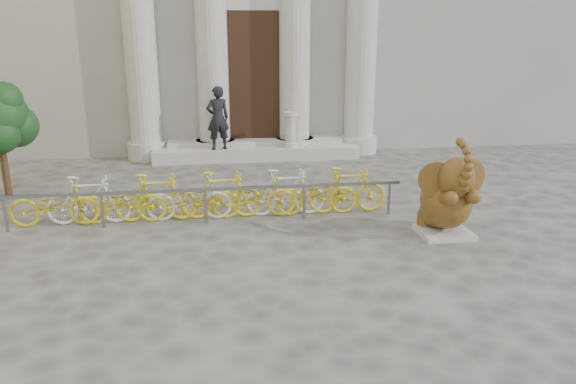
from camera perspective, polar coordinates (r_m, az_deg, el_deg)
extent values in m
plane|color=#474442|center=(8.01, 2.43, -12.17)|extent=(80.00, 80.00, 0.00)
cube|color=black|center=(16.92, -3.49, 11.50)|extent=(2.40, 0.16, 4.00)
cylinder|color=#A8A59E|center=(16.79, -15.01, 16.76)|extent=(0.90, 0.90, 8.00)
cylinder|color=#A8A59E|center=(16.68, -7.87, 17.15)|extent=(0.90, 0.90, 8.00)
cylinder|color=#A8A59E|center=(16.86, 0.69, 17.30)|extent=(0.90, 0.90, 8.00)
cylinder|color=#A8A59E|center=(17.27, 7.58, 17.15)|extent=(0.90, 0.90, 8.00)
cube|color=#A8A59E|center=(16.75, -3.23, 4.10)|extent=(6.00, 1.20, 0.36)
cube|color=#A8A59E|center=(11.12, 15.53, -3.94)|extent=(0.99, 0.90, 0.10)
ellipsoid|color=black|center=(11.19, 15.22, -1.94)|extent=(0.83, 0.80, 0.62)
ellipsoid|color=black|center=(10.94, 15.74, -0.92)|extent=(0.96, 1.19, 1.01)
cylinder|color=black|center=(11.25, 13.68, -2.61)|extent=(0.30, 0.30, 0.25)
cylinder|color=black|center=(11.46, 16.09, -2.44)|extent=(0.30, 0.30, 0.25)
cylinder|color=black|center=(10.47, 15.63, -0.61)|extent=(0.25, 0.58, 0.39)
cylinder|color=black|center=(10.65, 17.72, -0.49)|extent=(0.25, 0.58, 0.39)
ellipsoid|color=black|center=(10.49, 16.75, 1.33)|extent=(0.67, 0.64, 0.77)
cylinder|color=black|center=(10.47, 14.84, 1.23)|extent=(0.64, 0.23, 0.66)
cylinder|color=black|center=(10.75, 18.05, 1.36)|extent=(0.64, 0.27, 0.66)
cone|color=beige|center=(10.32, 16.56, 0.19)|extent=(0.13, 0.23, 0.10)
cone|color=beige|center=(10.42, 17.71, 0.25)|extent=(0.12, 0.23, 0.10)
cube|color=slate|center=(11.24, -8.45, 0.24)|extent=(8.00, 0.06, 0.06)
cylinder|color=slate|center=(12.03, -26.78, -2.08)|extent=(0.06, 0.06, 0.70)
cylinder|color=slate|center=(11.56, -18.34, -1.81)|extent=(0.06, 0.06, 0.70)
cylinder|color=slate|center=(11.35, -8.37, -1.45)|extent=(0.06, 0.06, 0.70)
cylinder|color=slate|center=(11.49, 1.64, -1.04)|extent=(0.06, 0.06, 0.70)
cylinder|color=slate|center=(11.90, 10.22, -0.66)|extent=(0.06, 0.06, 0.70)
imported|color=gold|center=(11.96, -22.72, -0.90)|extent=(1.70, 0.50, 1.00)
imported|color=beige|center=(11.81, -19.64, -0.79)|extent=(1.66, 0.47, 1.00)
imported|color=gold|center=(11.68, -16.49, -0.67)|extent=(1.70, 0.50, 1.00)
imported|color=gold|center=(11.60, -13.28, -0.54)|extent=(1.66, 0.47, 1.00)
imported|color=beige|center=(11.55, -10.03, -0.42)|extent=(1.70, 0.50, 1.00)
imported|color=gold|center=(11.54, -6.77, -0.29)|extent=(1.66, 0.47, 1.00)
imported|color=gold|center=(11.57, -3.51, -0.16)|extent=(1.70, 0.50, 1.00)
imported|color=beige|center=(11.63, -0.27, -0.03)|extent=(1.66, 0.47, 1.00)
imported|color=gold|center=(11.73, 2.92, 0.10)|extent=(1.70, 0.50, 1.00)
imported|color=gold|center=(11.87, 6.04, 0.22)|extent=(1.66, 0.47, 1.00)
cylinder|color=#332114|center=(14.39, -26.88, 2.69)|extent=(0.16, 0.16, 1.61)
sphere|color=black|center=(14.30, -25.89, 6.07)|extent=(0.99, 0.99, 0.99)
sphere|color=black|center=(13.99, -26.90, 8.34)|extent=(0.81, 0.81, 0.81)
imported|color=black|center=(16.19, -7.15, 7.46)|extent=(0.75, 0.59, 1.81)
cylinder|color=#A8A59E|center=(16.51, 0.26, 4.80)|extent=(0.42, 0.42, 0.13)
cylinder|color=#A8A59E|center=(16.43, 0.26, 6.21)|extent=(0.30, 0.30, 0.95)
cylinder|color=#A8A59E|center=(16.34, 0.26, 7.97)|extent=(0.42, 0.42, 0.11)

